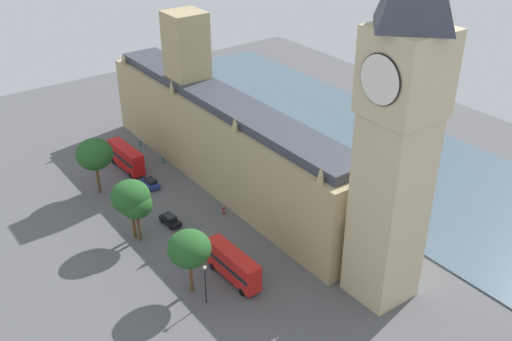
# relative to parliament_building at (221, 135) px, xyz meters

# --- Properties ---
(ground_plane) EXTENTS (138.76, 138.76, 0.00)m
(ground_plane) POSITION_rel_parliament_building_xyz_m (1.99, 1.28, -9.02)
(ground_plane) COLOR #565659
(river_thames) EXTENTS (38.24, 124.89, 0.25)m
(river_thames) POSITION_rel_parliament_building_xyz_m (-30.95, 1.28, -8.89)
(river_thames) COLOR #475B6B
(river_thames) RESTS_ON ground
(parliament_building) EXTENTS (10.47, 68.76, 29.53)m
(parliament_building) POSITION_rel_parliament_building_xyz_m (0.00, 0.00, 0.00)
(parliament_building) COLOR tan
(parliament_building) RESTS_ON ground
(clock_tower) EXTENTS (8.80, 8.80, 52.60)m
(clock_tower) POSITION_rel_parliament_building_xyz_m (-0.01, 40.58, 18.18)
(clock_tower) COLOR #CCBA8E
(clock_tower) RESTS_ON ground
(double_decker_bus_kerbside) EXTENTS (2.93, 10.58, 4.75)m
(double_decker_bus_kerbside) POSITION_rel_parliament_building_xyz_m (13.10, -14.03, -6.38)
(double_decker_bus_kerbside) COLOR red
(double_decker_bus_kerbside) RESTS_ON ground
(car_blue_by_river_gate) EXTENTS (2.12, 4.19, 1.74)m
(car_blue_by_river_gate) POSITION_rel_parliament_building_xyz_m (12.67, -4.97, -8.13)
(car_blue_by_river_gate) COLOR navy
(car_blue_by_river_gate) RESTS_ON ground
(car_black_far_end) EXTENTS (2.16, 4.43, 1.74)m
(car_black_far_end) POSITION_rel_parliament_building_xyz_m (15.77, 8.06, -8.13)
(car_black_far_end) COLOR black
(car_black_far_end) RESTS_ON ground
(double_decker_bus_midblock) EXTENTS (2.90, 10.57, 4.75)m
(double_decker_bus_midblock) POSITION_rel_parliament_building_xyz_m (15.25, 26.11, -6.38)
(double_decker_bus_midblock) COLOR red
(double_decker_bus_midblock) RESTS_ON ground
(pedestrian_corner) EXTENTS (0.60, 0.68, 1.64)m
(pedestrian_corner) POSITION_rel_parliament_building_xyz_m (6.24, -12.09, -8.28)
(pedestrian_corner) COLOR #336B60
(pedestrian_corner) RESTS_ON ground
(pedestrian_opposite_hall) EXTENTS (0.65, 0.58, 1.55)m
(pedestrian_opposite_hall) POSITION_rel_parliament_building_xyz_m (6.56, -21.51, -8.32)
(pedestrian_opposite_hall) COLOR #336B60
(pedestrian_opposite_hall) RESTS_ON ground
(pedestrian_leading) EXTENTS (0.47, 0.57, 1.55)m
(pedestrian_leading) POSITION_rel_parliament_building_xyz_m (6.74, 10.71, -8.32)
(pedestrian_leading) COLOR maroon
(pedestrian_leading) RESTS_ON ground
(plane_tree_trailing) EXTENTS (6.61, 6.61, 10.70)m
(plane_tree_trailing) POSITION_rel_parliament_building_xyz_m (21.10, -8.80, -1.16)
(plane_tree_trailing) COLOR brown
(plane_tree_trailing) RESTS_ON ground
(plane_tree_under_trees) EXTENTS (6.24, 6.24, 10.42)m
(plane_tree_under_trees) POSITION_rel_parliament_building_xyz_m (22.24, 8.01, -1.29)
(plane_tree_under_trees) COLOR brown
(plane_tree_under_trees) RESTS_ON ground
(plane_tree_near_tower) EXTENTS (6.11, 6.11, 10.12)m
(plane_tree_near_tower) POSITION_rel_parliament_building_xyz_m (21.58, 24.90, -1.54)
(plane_tree_near_tower) COLOR brown
(plane_tree_near_tower) RESTS_ON ground
(plane_tree_slot_10) EXTENTS (5.08, 5.08, 8.81)m
(plane_tree_slot_10) POSITION_rel_parliament_building_xyz_m (21.89, 9.08, -2.42)
(plane_tree_slot_10) COLOR brown
(plane_tree_slot_10) RESTS_ON ground
(street_lamp_slot_11) EXTENTS (0.56, 0.56, 6.43)m
(street_lamp_slot_11) POSITION_rel_parliament_building_xyz_m (21.24, 28.20, -4.54)
(street_lamp_slot_11) COLOR black
(street_lamp_slot_11) RESTS_ON ground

